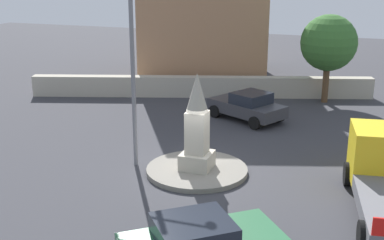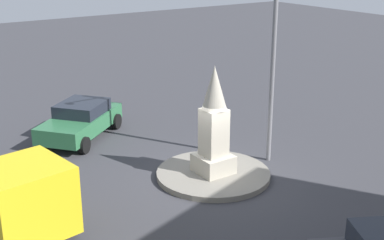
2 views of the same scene
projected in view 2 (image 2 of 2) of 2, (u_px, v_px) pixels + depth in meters
ground_plane at (213, 177)px, 17.57m from camera, size 80.00×80.00×0.00m
traffic_island at (213, 174)px, 17.54m from camera, size 3.80×3.80×0.18m
monument at (214, 126)px, 16.98m from camera, size 1.12×1.12×3.63m
streetlamp at (275, 28)px, 17.41m from camera, size 2.98×0.28×7.99m
car_green_near_island at (81, 120)px, 20.87m from camera, size 4.31×3.96×1.43m
truck_yellow_far_side at (7, 194)px, 14.01m from camera, size 3.06×6.23×2.23m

